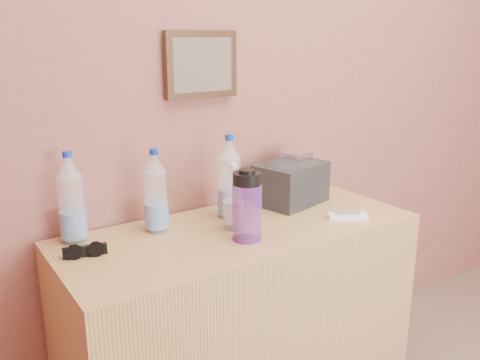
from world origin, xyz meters
name	(u,v)px	position (x,y,z in m)	size (l,w,h in m)	color
picture_frame	(201,65)	(-0.43, 1.98, 1.40)	(0.30, 0.03, 0.25)	#382311
dresser	(241,327)	(-0.43, 1.70, 0.41)	(1.32, 0.55, 0.83)	tan
pet_large_a	(71,202)	(-0.98, 1.91, 0.97)	(0.09, 0.09, 0.32)	#A9CAD7
pet_large_b	(156,195)	(-0.70, 1.85, 0.96)	(0.08, 0.08, 0.30)	silver
pet_large_c	(229,181)	(-0.40, 1.83, 0.97)	(0.09, 0.09, 0.32)	white
pet_small	(233,200)	(-0.46, 1.72, 0.94)	(0.07, 0.07, 0.24)	silver
nalgene_bottle	(247,206)	(-0.48, 1.60, 0.95)	(0.10, 0.10, 0.25)	purple
sunglasses	(85,251)	(-0.99, 1.77, 0.85)	(0.14, 0.05, 0.04)	black
ac_remote	(348,216)	(-0.04, 1.56, 0.84)	(0.15, 0.05, 0.02)	white
toiletry_bag	(291,180)	(-0.10, 1.83, 0.92)	(0.28, 0.20, 0.19)	#222326
foil_packet	(297,154)	(-0.07, 1.84, 1.03)	(0.11, 0.09, 0.02)	white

